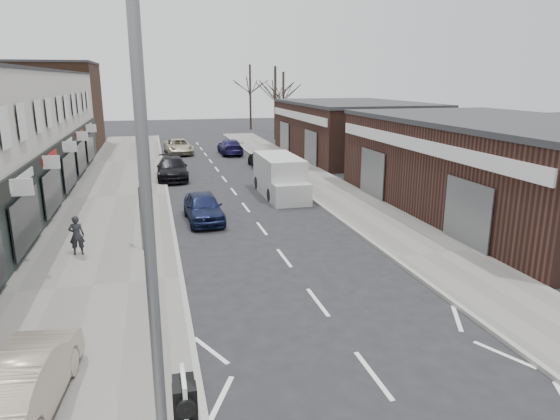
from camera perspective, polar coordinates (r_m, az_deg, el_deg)
pavement_left at (r=30.07m, az=-18.12°, el=1.44°), size 5.50×64.00×0.12m
pavement_right at (r=31.72m, az=5.00°, el=2.79°), size 3.50×64.00×0.12m
brick_block_far at (r=53.09m, az=-24.43°, el=10.63°), size 8.00×10.00×8.00m
right_unit_near at (r=27.62m, az=24.18°, el=4.40°), size 10.00×18.00×4.50m
right_unit_far at (r=44.87m, az=8.21°, el=9.02°), size 10.00×16.00×4.50m
tree_far_a at (r=57.29m, az=-0.53°, el=8.11°), size 3.60×3.60×8.00m
tree_far_b at (r=63.69m, az=0.38°, el=8.77°), size 3.60×3.60×7.50m
tree_far_c at (r=68.85m, az=-3.36°, el=9.19°), size 3.60×3.60×8.50m
street_lamp at (r=6.76m, az=-13.29°, el=-2.52°), size 2.23×0.22×8.00m
warning_sign at (r=19.77m, az=-15.66°, el=1.36°), size 0.12×0.80×2.70m
white_van at (r=29.10m, az=-0.02°, el=3.81°), size 2.10×5.88×2.29m
sedan_on_pavement at (r=11.60m, az=-27.64°, el=-16.93°), size 1.92×4.34×1.38m
pedestrian at (r=20.33m, az=-22.22°, el=-2.68°), size 0.56×0.37×1.53m
parked_car_left_a at (r=24.00m, az=-8.75°, el=0.33°), size 1.80×4.13×1.39m
parked_car_left_b at (r=34.70m, az=-12.22°, el=4.65°), size 2.11×5.02×1.45m
parked_car_left_c at (r=46.56m, az=-11.53°, el=7.12°), size 2.64×5.02×1.35m
parked_car_right_a at (r=32.37m, az=-0.35°, el=4.36°), size 1.68×4.68×1.54m
parked_car_right_b at (r=38.80m, az=-2.16°, el=5.97°), size 1.78×4.14×1.39m
parked_car_right_c at (r=45.70m, az=-5.73°, el=7.21°), size 1.92×4.69×1.36m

